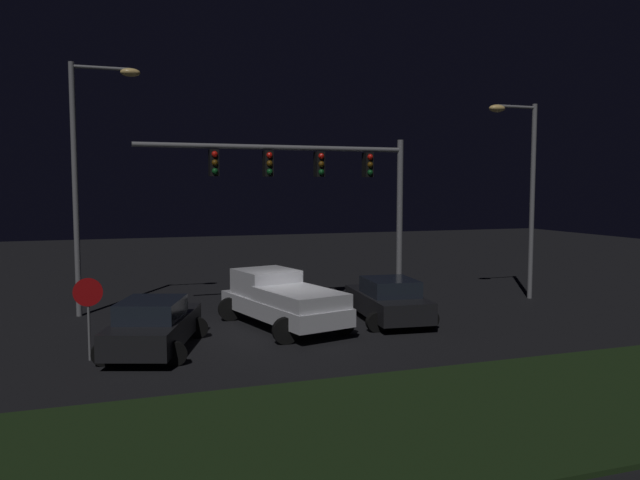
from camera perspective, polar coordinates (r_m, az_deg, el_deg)
The scene contains 9 objects.
ground_plane at distance 20.42m, azimuth -2.11°, elevation -8.23°, with size 80.00×80.00×0.00m, color black.
grass_median at distance 12.87m, azimuth 9.45°, elevation -16.00°, with size 25.83×5.97×0.10m, color black.
pickup_truck at distance 20.72m, azimuth -3.64°, elevation -5.23°, with size 3.74×5.72×1.80m.
car_sedan at distance 18.26m, azimuth -15.03°, elevation -7.59°, with size 3.36×4.75×1.51m.
car_sedan_far at distance 21.66m, azimuth 6.27°, elevation -5.50°, with size 2.77×4.56×1.51m.
traffic_signal_gantry at distance 23.65m, azimuth 0.03°, elevation 5.83°, with size 10.32×0.56×6.50m.
street_lamp_left at distance 23.71m, azimuth -20.57°, elevation 6.83°, with size 2.42×0.44×8.99m.
street_lamp_right at distance 26.88m, azimuth 18.23°, elevation 5.47°, with size 2.26×0.44×8.02m.
stop_sign at distance 17.65m, azimuth -20.52°, elevation -5.43°, with size 0.76×0.08×2.23m.
Camera 1 is at (-5.80, -19.03, 4.61)m, focal length 34.84 mm.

